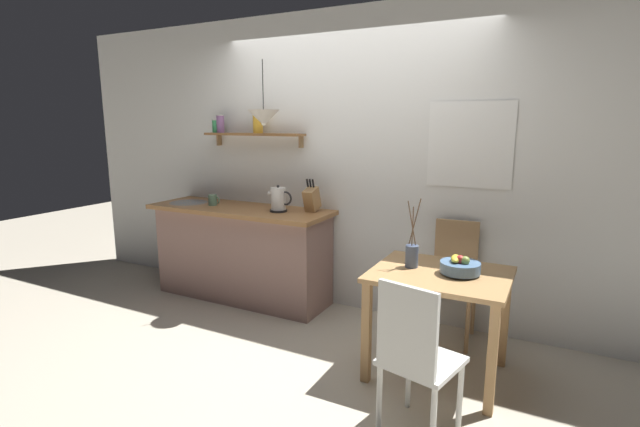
% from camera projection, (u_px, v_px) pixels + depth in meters
% --- Properties ---
extents(ground_plane, '(14.00, 14.00, 0.00)m').
position_uv_depth(ground_plane, '(317.00, 330.00, 3.93)').
color(ground_plane, '#BCB29E').
extents(back_wall, '(6.80, 0.11, 2.70)m').
position_uv_depth(back_wall, '(371.00, 165.00, 4.14)').
color(back_wall, white).
rests_on(back_wall, ground_plane).
extents(kitchen_counter, '(1.83, 0.63, 0.92)m').
position_uv_depth(kitchen_counter, '(242.00, 252.00, 4.57)').
color(kitchen_counter, gray).
rests_on(kitchen_counter, ground_plane).
extents(wall_shelf, '(1.07, 0.20, 0.34)m').
position_uv_depth(wall_shelf, '(246.00, 130.00, 4.50)').
color(wall_shelf, brown).
extents(dining_table, '(0.89, 0.75, 0.74)m').
position_uv_depth(dining_table, '(440.00, 290.00, 3.14)').
color(dining_table, tan).
rests_on(dining_table, ground_plane).
extents(dining_chair_near, '(0.47, 0.46, 0.92)m').
position_uv_depth(dining_chair_near, '(415.00, 354.00, 2.49)').
color(dining_chair_near, white).
rests_on(dining_chair_near, ground_plane).
extents(dining_chair_far, '(0.41, 0.44, 0.94)m').
position_uv_depth(dining_chair_far, '(453.00, 275.00, 3.74)').
color(dining_chair_far, tan).
rests_on(dining_chair_far, ground_plane).
extents(fruit_bowl, '(0.26, 0.26, 0.13)m').
position_uv_depth(fruit_bowl, '(460.00, 266.00, 3.06)').
color(fruit_bowl, '#51759E').
rests_on(fruit_bowl, dining_table).
extents(twig_vase, '(0.10, 0.09, 0.49)m').
position_uv_depth(twig_vase, '(412.00, 255.00, 3.21)').
color(twig_vase, '#475675').
rests_on(twig_vase, dining_table).
extents(electric_kettle, '(0.25, 0.16, 0.24)m').
position_uv_depth(electric_kettle, '(279.00, 200.00, 4.23)').
color(electric_kettle, black).
rests_on(electric_kettle, kitchen_counter).
extents(knife_block, '(0.10, 0.19, 0.31)m').
position_uv_depth(knife_block, '(312.00, 199.00, 4.22)').
color(knife_block, tan).
rests_on(knife_block, kitchen_counter).
extents(coffee_mug_by_sink, '(0.13, 0.08, 0.11)m').
position_uv_depth(coffee_mug_by_sink, '(213.00, 200.00, 4.56)').
color(coffee_mug_by_sink, slate).
rests_on(coffee_mug_by_sink, kitchen_counter).
extents(pendant_lamp, '(0.28, 0.28, 0.56)m').
position_uv_depth(pendant_lamp, '(264.00, 118.00, 4.08)').
color(pendant_lamp, black).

